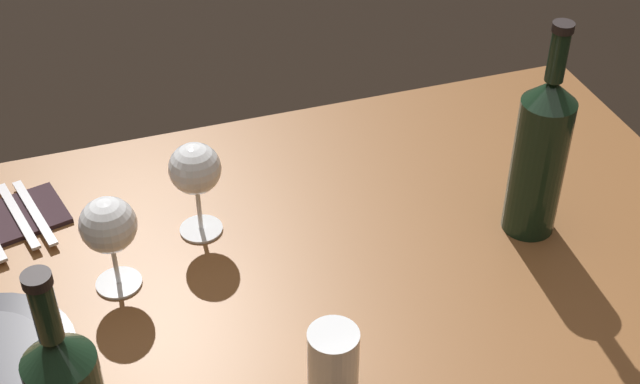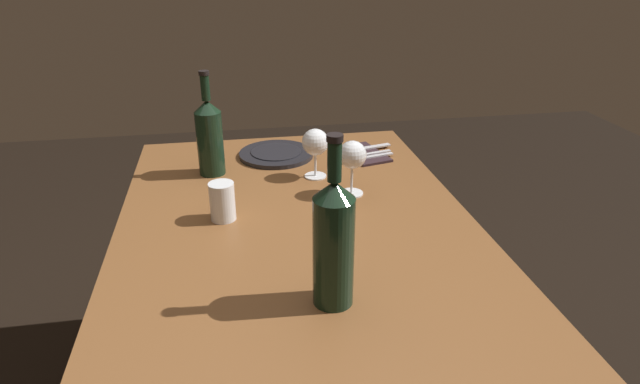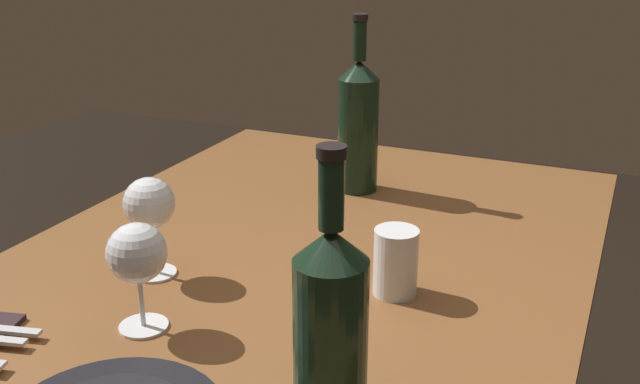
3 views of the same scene
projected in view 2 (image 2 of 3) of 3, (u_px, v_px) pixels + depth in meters
name	position (u px, v px, depth m)	size (l,w,h in m)	color
dining_table	(297.00, 251.00, 1.41)	(1.30, 0.90, 0.74)	brown
wine_glass_left	(315.00, 143.00, 1.58)	(0.08, 0.08, 0.15)	white
wine_glass_right	(352.00, 156.00, 1.47)	(0.08, 0.08, 0.16)	white
wine_bottle	(334.00, 241.00, 1.01)	(0.08, 0.08, 0.35)	black
wine_bottle_second	(210.00, 136.00, 1.60)	(0.08, 0.08, 0.31)	black
water_tumbler	(222.00, 203.00, 1.36)	(0.06, 0.06, 0.10)	white
dinner_plate	(276.00, 154.00, 1.78)	(0.24, 0.24, 0.02)	black
folded_napkin	(364.00, 154.00, 1.79)	(0.21, 0.15, 0.01)	#2D1E23
fork_inner	(366.00, 154.00, 1.77)	(0.06, 0.18, 0.00)	silver
fork_outer	(368.00, 157.00, 1.75)	(0.06, 0.18, 0.00)	silver
table_knife	(362.00, 149.00, 1.82)	(0.07, 0.21, 0.00)	silver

